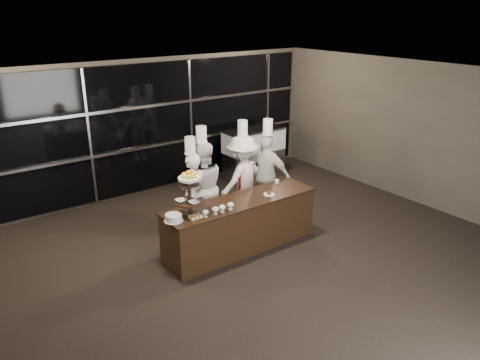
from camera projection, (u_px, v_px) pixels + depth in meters
room at (298, 200)px, 6.49m from camera, size 10.00×10.00×10.00m
window_wall at (143, 129)px, 10.21m from camera, size 8.60×0.10×2.80m
buffet_counter at (241, 224)px, 8.14m from camera, size 2.84×0.74×0.92m
display_stand at (189, 190)px, 7.28m from camera, size 0.48×0.48×0.74m
compotes at (218, 208)px, 7.45m from camera, size 0.60×0.11×0.12m
layer_cake at (174, 218)px, 7.18m from camera, size 0.30×0.30×0.11m
pastry_squares at (195, 217)px, 7.29m from camera, size 0.19×0.13×0.05m
small_plate at (269, 194)px, 8.20m from camera, size 0.20×0.20×0.05m
chef_cup at (277, 181)px, 8.72m from camera, size 0.08×0.08×0.07m
display_case at (254, 151)px, 11.46m from camera, size 1.52×0.66×1.24m
chef_a at (192, 193)px, 8.56m from camera, size 0.66×0.52×1.87m
chef_b at (203, 187)px, 8.69m from camera, size 0.99×0.87×2.03m
chef_c at (242, 178)px, 9.15m from camera, size 1.21×0.84×2.02m
chef_d at (267, 175)px, 9.28m from camera, size 0.83×1.08×2.01m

